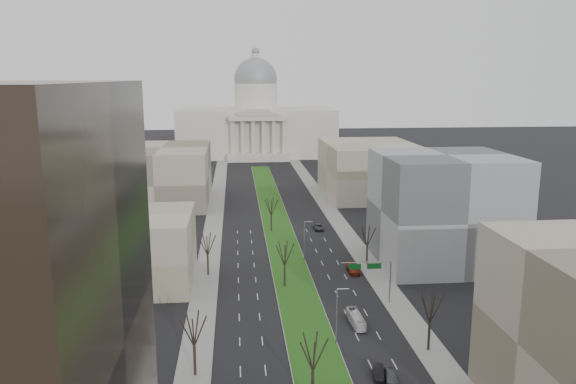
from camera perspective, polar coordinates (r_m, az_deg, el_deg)
ground at (r=149.42m, az=-0.94°, el=-4.04°), size 600.00×600.00×0.00m
median at (r=148.42m, az=-0.91°, el=-4.11°), size 8.00×222.03×0.20m
sidewalk_left at (r=125.26m, az=-8.10°, el=-7.25°), size 5.00×330.00×0.15m
sidewalk_right at (r=128.33m, az=7.82°, el=-6.78°), size 5.00×330.00×0.15m
capitol at (r=294.22m, az=-3.24°, el=6.92°), size 80.00×46.00×55.00m
building_beige_left at (r=115.54m, az=-16.16°, el=-5.62°), size 26.00×22.00×14.00m
building_grey_right at (r=127.15m, az=15.54°, el=-1.69°), size 28.00×26.00×24.00m
building_far_left at (r=187.63m, az=-12.64°, el=1.72°), size 30.00×40.00×18.00m
building_far_right at (r=196.52m, az=8.25°, el=2.32°), size 30.00×40.00×18.00m
tree_left_mid at (r=79.07m, az=-9.57°, el=-13.49°), size 5.40×5.40×9.72m
tree_left_far at (r=116.53m, az=-8.20°, el=-5.21°), size 5.28×5.28×9.50m
tree_right_mid at (r=87.15m, az=14.28°, el=-11.14°), size 5.52×5.52×9.94m
tree_right_far at (r=123.58m, az=8.08°, el=-4.38°), size 5.04×5.04×9.07m
tree_median_a at (r=72.25m, az=2.56°, el=-15.87°), size 5.40×5.40×9.72m
tree_median_b at (r=109.06m, az=-0.35°, el=-6.18°), size 5.40×5.40×9.72m
tree_median_c at (r=147.55m, az=-1.72°, el=-1.44°), size 5.40×5.40×9.72m
streetlamp_median_b at (r=87.39m, az=4.99°, el=-12.41°), size 1.90×0.20×9.16m
streetlamp_median_c at (r=124.55m, az=1.69°, el=-4.96°), size 1.90×0.20×9.16m
mast_arm_signs at (r=102.54m, az=8.89°, el=-8.03°), size 9.12×0.24×8.09m
car_grey_near at (r=80.98m, az=10.40°, el=-17.91°), size 1.98×4.13×1.36m
car_black at (r=81.67m, az=9.15°, el=-17.60°), size 2.08×4.24×1.34m
car_red at (r=119.65m, az=6.64°, el=-7.74°), size 2.35×5.70×1.65m
car_grey_far at (r=151.47m, az=3.10°, el=-3.56°), size 2.44×5.18×1.43m
box_van at (r=95.94m, az=6.93°, el=-12.68°), size 1.94×7.23×2.00m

